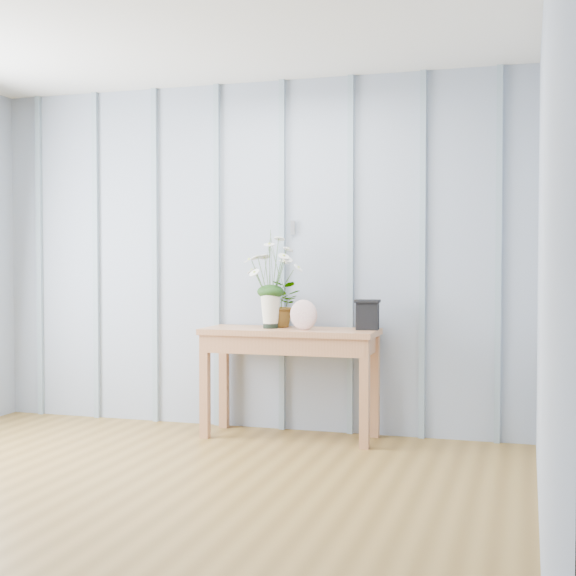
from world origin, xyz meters
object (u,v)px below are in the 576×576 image
(sideboard, at_px, (290,345))
(carved_box, at_px, (368,314))
(daisy_vase, at_px, (271,269))
(felt_disc_vessel, at_px, (304,315))

(sideboard, relative_size, carved_box, 5.93)
(daisy_vase, xyz_separation_m, felt_disc_vessel, (0.26, -0.08, -0.31))
(carved_box, bearing_deg, felt_disc_vessel, -159.83)
(daisy_vase, distance_m, carved_box, 0.73)
(sideboard, xyz_separation_m, felt_disc_vessel, (0.12, -0.09, 0.22))
(daisy_vase, relative_size, felt_disc_vessel, 3.17)
(sideboard, relative_size, daisy_vase, 1.85)
(sideboard, distance_m, carved_box, 0.57)
(sideboard, height_order, carved_box, carved_box)
(felt_disc_vessel, bearing_deg, sideboard, 157.01)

